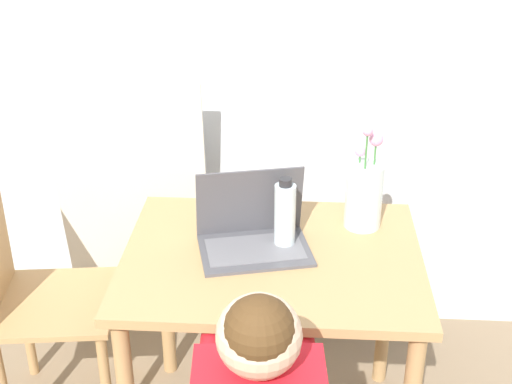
% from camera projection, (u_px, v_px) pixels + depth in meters
% --- Properties ---
extents(wall_back, '(6.40, 0.05, 2.50)m').
position_uv_depth(wall_back, '(234.00, 25.00, 2.58)').
color(wall_back, silver).
rests_on(wall_back, ground_plane).
extents(dining_table, '(0.91, 0.71, 0.73)m').
position_uv_depth(dining_table, '(272.00, 285.00, 2.21)').
color(dining_table, tan).
rests_on(dining_table, ground_plane).
extents(chair_spare, '(0.45, 0.45, 0.86)m').
position_uv_depth(chair_spare, '(36.00, 301.00, 2.42)').
color(chair_spare, tan).
rests_on(chair_spare, ground_plane).
extents(laptop, '(0.38, 0.31, 0.24)m').
position_uv_depth(laptop, '(253.00, 230.00, 2.18)').
color(laptop, '#4C4C51').
rests_on(laptop, dining_table).
extents(flower_vase, '(0.12, 0.12, 0.36)m').
position_uv_depth(flower_vase, '(364.00, 193.00, 2.27)').
color(flower_vase, silver).
rests_on(flower_vase, dining_table).
extents(water_bottle, '(0.07, 0.07, 0.23)m').
position_uv_depth(water_bottle, '(285.00, 215.00, 2.16)').
color(water_bottle, silver).
rests_on(water_bottle, dining_table).
extents(cardboard_panel, '(0.59, 0.17, 1.10)m').
position_uv_depth(cardboard_panel, '(134.00, 210.00, 2.80)').
color(cardboard_panel, silver).
rests_on(cardboard_panel, ground_plane).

